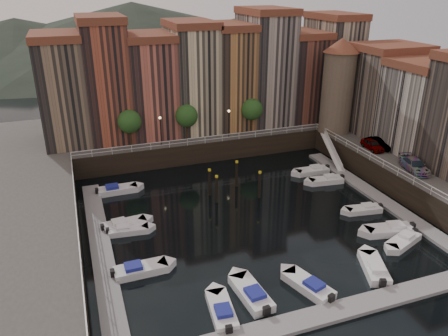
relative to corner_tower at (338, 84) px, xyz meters
name	(u,v)px	position (x,y,z in m)	size (l,w,h in m)	color
ground	(248,214)	(-20.00, -14.50, -10.19)	(200.00, 200.00, 0.00)	black
quay_far	(187,132)	(-20.00, 11.50, -8.69)	(80.00, 20.00, 3.00)	black
dock_left	(100,245)	(-36.20, -15.50, -10.02)	(2.00, 28.00, 0.35)	gray
dock_right	(374,195)	(-3.80, -15.50, -10.02)	(2.00, 28.00, 0.35)	gray
dock_near	(331,313)	(-20.00, -31.50, -10.02)	(30.00, 2.00, 0.35)	gray
mountains	(124,35)	(-18.28, 95.50, -2.28)	(145.00, 100.00, 18.00)	#2D382D
far_terrace	(210,75)	(-16.69, 9.00, 0.76)	(48.70, 10.30, 17.50)	#7E6850
right_terrace	(427,103)	(6.50, -10.70, -0.64)	(9.30, 24.30, 14.00)	#746458
corner_tower	(338,84)	(0.00, 0.00, 0.00)	(5.20, 5.20, 13.80)	#6B5B4C
promenade_trees	(191,116)	(-21.33, 3.70, -3.61)	(21.20, 3.20, 5.20)	black
street_lamps	(195,122)	(-21.00, 2.70, -4.30)	(10.36, 0.36, 4.18)	black
railings	(233,167)	(-20.00, -9.62, -6.41)	(36.08, 34.04, 0.52)	white
gangway	(332,150)	(-2.90, -4.50, -8.28)	(2.78, 8.32, 3.73)	white
mooring_pilings	(231,183)	(-20.17, -9.36, -8.54)	(5.77, 4.29, 3.78)	black
boat_left_1	(140,270)	(-33.27, -21.17, -9.81)	(5.04, 1.93, 1.15)	silver
boat_left_2	(128,230)	(-33.29, -13.92, -9.86)	(4.38, 1.99, 0.99)	silver
boat_left_3	(124,225)	(-33.51, -12.71, -9.83)	(4.84, 2.16, 1.09)	silver
boat_left_4	(117,190)	(-33.21, -3.97, -9.80)	(5.04, 1.89, 1.16)	silver
boat_right_0	(404,241)	(-7.68, -25.20, -9.84)	(4.69, 3.15, 1.06)	silver
boat_right_1	(390,230)	(-7.66, -23.13, -9.79)	(5.40, 2.82, 1.21)	silver
boat_right_2	(364,209)	(-7.38, -18.39, -9.86)	(4.37, 2.11, 0.98)	silver
boat_right_3	(327,180)	(-7.20, -10.19, -9.83)	(4.78, 2.22, 1.08)	silver
boat_right_4	(313,171)	(-7.35, -6.92, -9.82)	(4.85, 1.87, 1.11)	silver
boat_near_0	(222,311)	(-28.09, -28.65, -9.82)	(2.23, 4.94, 1.11)	silver
boat_near_1	(252,294)	(-25.12, -27.60, -9.79)	(2.33, 5.36, 1.21)	silver
boat_near_2	(309,286)	(-20.11, -28.24, -9.80)	(3.21, 5.14, 1.16)	silver
boat_near_3	(374,268)	(-13.36, -28.06, -9.81)	(3.40, 5.09, 1.15)	silver
car_a	(372,145)	(0.51, -8.67, -6.51)	(1.61, 4.01, 1.37)	gray
car_b	(379,144)	(1.72, -8.53, -6.51)	(1.45, 4.17, 1.37)	gray
car_c	(414,166)	(0.70, -16.41, -6.47)	(2.04, 5.02, 1.46)	gray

